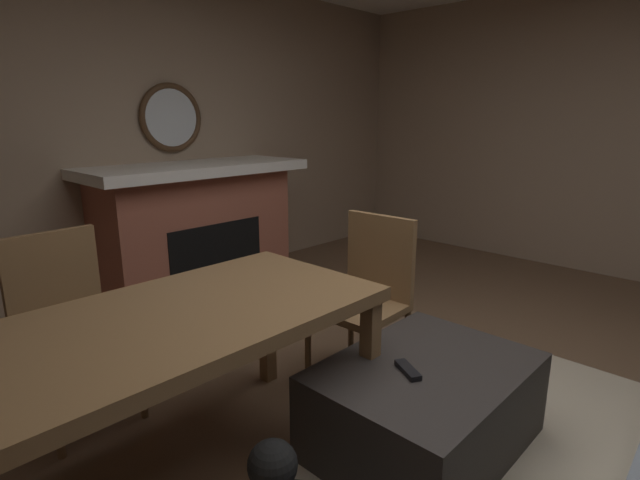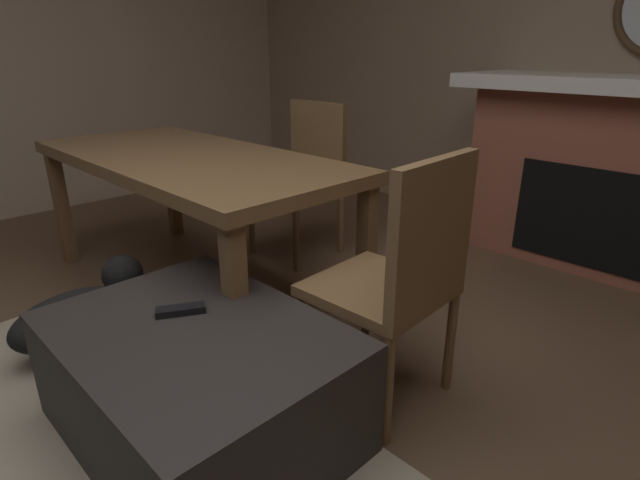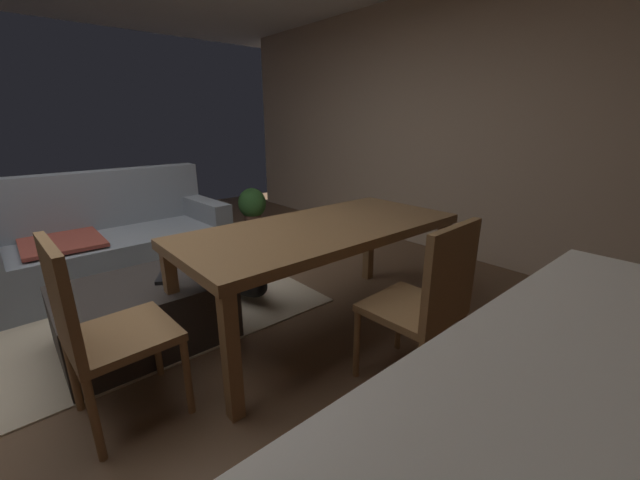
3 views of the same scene
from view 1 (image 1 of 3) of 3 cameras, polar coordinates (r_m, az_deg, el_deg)
floor at (r=2.55m, az=15.46°, el=-21.52°), size 7.83×7.83×0.00m
wall_back_fireplace_side at (r=4.33m, az=-21.11°, el=11.38°), size 6.93×0.12×2.64m
fireplace at (r=4.25m, az=-14.19°, el=1.41°), size 1.81×0.76×1.10m
round_wall_mirror at (r=4.39m, az=-16.98°, el=13.49°), size 0.57×0.05×0.57m
ottoman_coffee_table at (r=2.36m, az=12.10°, el=-18.43°), size 0.98×0.72×0.41m
tv_remote at (r=2.18m, az=10.22°, el=-14.71°), size 0.12×0.16×0.02m
dining_table at (r=1.94m, az=-19.70°, el=-11.15°), size 1.88×0.85×0.74m
dining_chair_south at (r=2.70m, az=-27.51°, el=-7.95°), size 0.46×0.46×0.93m
dining_chair_west at (r=2.79m, az=5.68°, el=-5.62°), size 0.46×0.46×0.93m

